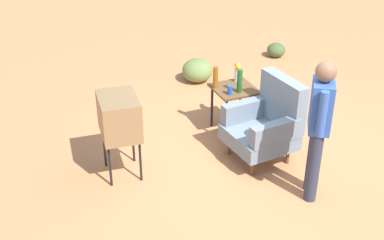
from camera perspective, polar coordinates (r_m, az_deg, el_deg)
The scene contains 11 objects.
ground_plane at distance 6.52m, azimuth 8.21°, elevation -4.59°, with size 60.00×60.00×0.00m, color #C17A4C.
armchair at distance 6.35m, azimuth 8.46°, elevation -0.29°, with size 0.84×0.84×1.06m.
side_table at distance 6.89m, azimuth 4.79°, elevation 2.90°, with size 0.56×0.56×0.65m.
tv_on_stand at distance 5.88m, azimuth -8.24°, elevation 0.37°, with size 0.64×0.50×1.03m.
person_standing at distance 5.54m, azimuth 14.18°, elevation -0.31°, with size 0.49×0.38×1.64m.
soda_can_blue at distance 6.64m, azimuth 4.33°, elevation 3.39°, with size 0.07×0.07×0.12m, color blue.
bottle_wine_green at distance 6.67m, azimuth 5.42°, elevation 4.41°, with size 0.07×0.07×0.32m, color #1E5623.
bottle_tall_amber at distance 6.78m, azimuth 2.68°, elevation 4.85°, with size 0.07×0.07×0.30m, color brown.
flower_vase at distance 6.99m, azimuth 5.19°, elevation 5.50°, with size 0.14×0.10×0.27m.
shrub_near at distance 9.75m, azimuth 9.52°, elevation 7.83°, with size 0.35×0.35×0.27m, color #475B33.
shrub_far at distance 8.54m, azimuth 0.61°, elevation 5.65°, with size 0.51×0.51×0.40m, color olive.
Camera 1 is at (4.59, -2.96, 3.55)m, focal length 47.08 mm.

